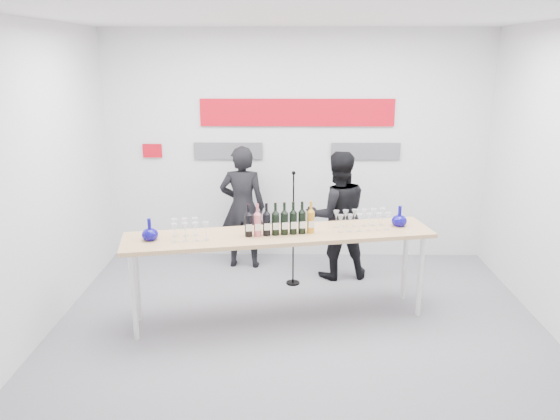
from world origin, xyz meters
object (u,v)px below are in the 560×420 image
at_px(mic_stand, 293,251).
at_px(presenter_right, 337,215).
at_px(tasting_table, 280,240).
at_px(presenter_left, 243,207).

bearing_deg(mic_stand, presenter_right, 45.27).
distance_m(tasting_table, mic_stand, 0.99).
distance_m(tasting_table, presenter_right, 1.32).
height_order(tasting_table, mic_stand, mic_stand).
relative_size(tasting_table, presenter_left, 2.01).
distance_m(presenter_left, mic_stand, 0.94).
bearing_deg(mic_stand, presenter_left, 157.54).
distance_m(tasting_table, presenter_left, 1.54).
bearing_deg(presenter_left, tasting_table, 111.56).
height_order(presenter_right, mic_stand, presenter_right).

